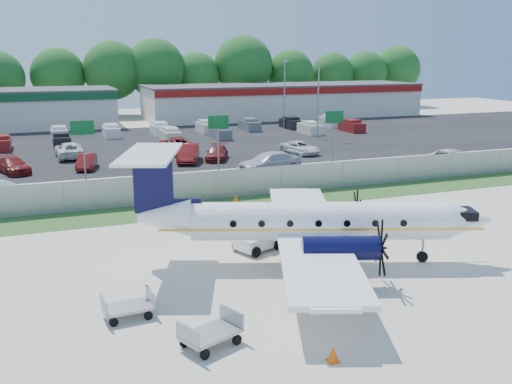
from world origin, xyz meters
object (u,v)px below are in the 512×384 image
object	(u,v)px
baggage_cart_far	(128,306)
aircraft	(311,221)
pushback_tug	(259,239)
baggage_cart_near	(211,333)

from	to	relation	value
baggage_cart_far	aircraft	bearing A→B (deg)	17.60
pushback_tug	baggage_cart_far	distance (m)	9.31
aircraft	pushback_tug	bearing A→B (deg)	122.25
aircraft	pushback_tug	world-z (taller)	aircraft
aircraft	baggage_cart_near	distance (m)	9.30
pushback_tug	baggage_cart_near	world-z (taller)	pushback_tug
aircraft	baggage_cart_near	world-z (taller)	aircraft
aircraft	pushback_tug	size ratio (longest dim) A/B	6.75
baggage_cart_near	baggage_cart_far	size ratio (longest dim) A/B	1.21
pushback_tug	baggage_cart_far	xyz separation A→B (m)	(-7.49, -5.54, -0.12)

